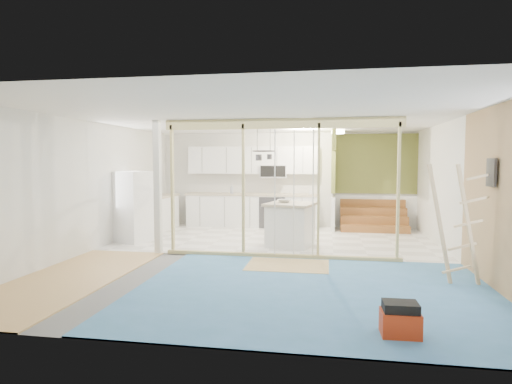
% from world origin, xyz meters
% --- Properties ---
extents(room, '(7.01, 8.01, 2.61)m').
position_xyz_m(room, '(0.00, 0.00, 1.30)').
color(room, slate).
rests_on(room, ground).
extents(floor_overlays, '(7.00, 8.00, 0.03)m').
position_xyz_m(floor_overlays, '(0.07, 0.06, 0.01)').
color(floor_overlays, white).
rests_on(floor_overlays, room).
extents(stud_frame, '(4.66, 0.14, 2.60)m').
position_xyz_m(stud_frame, '(-0.27, -0.00, 1.61)').
color(stud_frame, '#CABD7B').
rests_on(stud_frame, room).
extents(base_cabinets, '(4.45, 2.24, 0.93)m').
position_xyz_m(base_cabinets, '(-1.61, 3.36, 0.47)').
color(base_cabinets, white).
rests_on(base_cabinets, room).
extents(upper_cabinets, '(3.60, 0.41, 0.85)m').
position_xyz_m(upper_cabinets, '(-0.84, 3.82, 1.82)').
color(upper_cabinets, white).
rests_on(upper_cabinets, room).
extents(green_partition, '(2.25, 1.51, 2.60)m').
position_xyz_m(green_partition, '(2.04, 3.66, 0.94)').
color(green_partition, olive).
rests_on(green_partition, room).
extents(pot_rack, '(0.52, 0.52, 0.72)m').
position_xyz_m(pot_rack, '(-0.31, 1.89, 2.00)').
color(pot_rack, black).
rests_on(pot_rack, room).
extents(sheathing_panel, '(0.02, 4.00, 2.60)m').
position_xyz_m(sheathing_panel, '(3.48, -2.00, 1.30)').
color(sheathing_panel, tan).
rests_on(sheathing_panel, room).
extents(electrical_panel, '(0.04, 0.30, 0.40)m').
position_xyz_m(electrical_panel, '(3.43, -1.40, 1.65)').
color(electrical_panel, '#3D3D42').
rests_on(electrical_panel, room).
extents(ceiling_light, '(0.32, 0.32, 0.08)m').
position_xyz_m(ceiling_light, '(1.40, 3.00, 2.54)').
color(ceiling_light, '#FFEABF').
rests_on(ceiling_light, room).
extents(fridge, '(0.90, 0.87, 1.59)m').
position_xyz_m(fridge, '(-3.09, 1.02, 0.80)').
color(fridge, white).
rests_on(fridge, room).
extents(island, '(1.15, 1.15, 0.94)m').
position_xyz_m(island, '(0.40, 1.10, 0.47)').
color(island, white).
rests_on(island, room).
extents(bowl, '(0.33, 0.33, 0.07)m').
position_xyz_m(bowl, '(0.25, 1.19, 0.97)').
color(bowl, silver).
rests_on(bowl, island).
extents(soap_bottle_a, '(0.12, 0.12, 0.27)m').
position_xyz_m(soap_bottle_a, '(-1.44, 3.60, 1.06)').
color(soap_bottle_a, '#9DA0AF').
rests_on(soap_bottle_a, base_cabinets).
extents(soap_bottle_b, '(0.09, 0.09, 0.18)m').
position_xyz_m(soap_bottle_b, '(0.70, 3.75, 1.02)').
color(soap_bottle_b, silver).
rests_on(soap_bottle_b, base_cabinets).
extents(toolbox, '(0.40, 0.30, 0.37)m').
position_xyz_m(toolbox, '(1.92, -3.40, 0.18)').
color(toolbox, '#AA2C0F').
rests_on(toolbox, room).
extents(ladder, '(0.94, 0.14, 1.76)m').
position_xyz_m(ladder, '(3.02, -1.36, 0.90)').
color(ladder, '#E0BE89').
rests_on(ladder, room).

